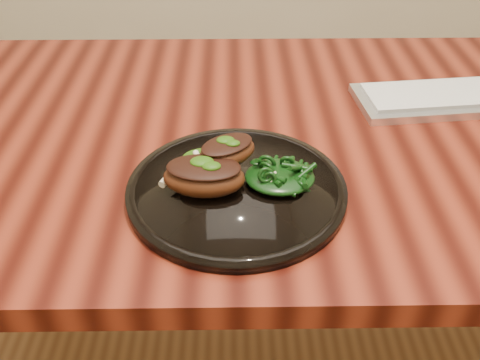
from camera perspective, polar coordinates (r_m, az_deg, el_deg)
name	(u,v)px	position (r m, az deg, el deg)	size (l,w,h in m)	color
desk	(326,165)	(0.99, 9.21, 1.62)	(1.60, 0.80, 0.75)	#330B06
plate	(237,190)	(0.77, -0.37, -1.02)	(0.32, 0.32, 0.02)	black
lamb_chop_front	(204,176)	(0.74, -3.91, 0.47)	(0.12, 0.09, 0.05)	#49200E
lamb_chop_back	(226,151)	(0.77, -1.46, 3.11)	(0.11, 0.10, 0.04)	#49200E
herb_smear	(210,157)	(0.82, -3.18, 2.42)	(0.09, 0.06, 0.01)	#184006
greens_heap	(280,173)	(0.76, 4.29, 0.76)	(0.10, 0.09, 0.04)	black
keyboard	(477,96)	(1.11, 23.97, 8.23)	(0.47, 0.18, 0.02)	silver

